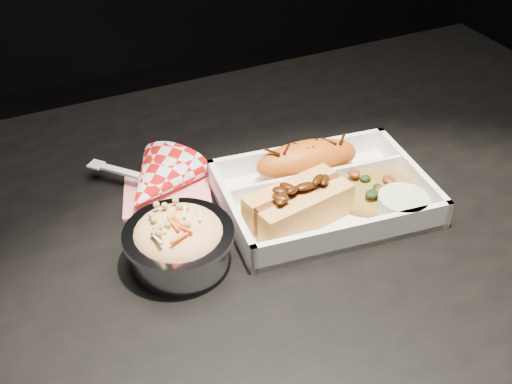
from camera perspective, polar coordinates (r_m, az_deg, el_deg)
dining_table at (r=0.84m, az=2.69°, el=-7.24°), size 1.20×0.80×0.75m
food_tray at (r=0.80m, az=5.98°, el=-0.51°), size 0.27×0.21×0.04m
fried_pastry at (r=0.83m, az=4.56°, el=2.88°), size 0.14×0.07×0.05m
hotdog at (r=0.76m, az=3.77°, el=-0.96°), size 0.13×0.08×0.06m
fried_rice_mound at (r=0.81m, az=10.57°, el=0.65°), size 0.12×0.11×0.03m
cupcake_liner at (r=0.78m, az=12.87°, el=-1.31°), size 0.06×0.06×0.03m
foil_coleslaw_cup at (r=0.71m, az=-6.86°, el=-4.27°), size 0.12×0.12×0.07m
napkin_fork at (r=0.82m, az=-8.84°, el=0.80°), size 0.15×0.15×0.10m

